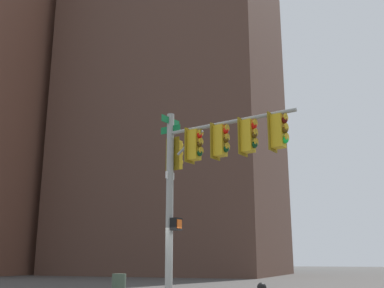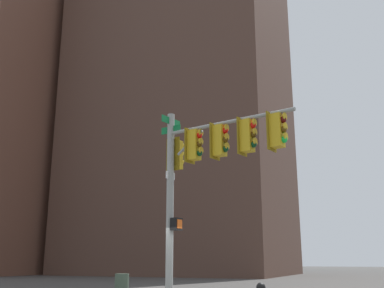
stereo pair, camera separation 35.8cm
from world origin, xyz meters
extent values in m
cylinder|color=gray|center=(0.10, 0.14, 3.20)|extent=(0.25, 0.25, 6.41)
cylinder|color=gray|center=(-2.13, 0.60, 5.72)|extent=(4.49, 1.05, 0.12)
cylinder|color=gray|center=(-0.70, 0.31, 5.27)|extent=(1.03, 0.29, 0.75)
cube|color=#0F6B33|center=(0.10, 0.14, 6.16)|extent=(0.23, 0.98, 0.24)
cube|color=#0F6B33|center=(0.10, 0.14, 5.86)|extent=(0.80, 0.20, 0.24)
cube|color=white|center=(0.10, 0.14, 4.24)|extent=(0.12, 0.45, 0.24)
cube|color=gold|center=(-0.87, 0.34, 5.16)|extent=(0.40, 0.40, 1.00)
cube|color=#775E0F|center=(-0.68, 0.30, 5.16)|extent=(0.15, 0.54, 1.16)
sphere|color=red|center=(-1.07, 0.38, 5.46)|extent=(0.20, 0.20, 0.20)
cylinder|color=gold|center=(-1.13, 0.40, 5.55)|extent=(0.09, 0.23, 0.23)
sphere|color=#4C330A|center=(-1.07, 0.38, 5.16)|extent=(0.20, 0.20, 0.20)
cylinder|color=gold|center=(-1.13, 0.40, 5.25)|extent=(0.09, 0.23, 0.23)
sphere|color=#0A3819|center=(-1.07, 0.38, 4.86)|extent=(0.20, 0.20, 0.20)
cylinder|color=gold|center=(-1.13, 0.40, 4.95)|extent=(0.09, 0.23, 0.23)
cube|color=gold|center=(-1.84, 0.54, 5.16)|extent=(0.40, 0.40, 1.00)
cube|color=#775E0F|center=(-1.65, 0.51, 5.16)|extent=(0.15, 0.54, 1.16)
sphere|color=red|center=(-2.04, 0.59, 5.46)|extent=(0.20, 0.20, 0.20)
cylinder|color=gold|center=(-2.10, 0.60, 5.55)|extent=(0.09, 0.23, 0.23)
sphere|color=#4C330A|center=(-2.04, 0.59, 5.16)|extent=(0.20, 0.20, 0.20)
cylinder|color=gold|center=(-2.10, 0.60, 5.25)|extent=(0.09, 0.23, 0.23)
sphere|color=#0A3819|center=(-2.04, 0.59, 4.86)|extent=(0.20, 0.20, 0.20)
cylinder|color=gold|center=(-2.10, 0.60, 4.95)|extent=(0.09, 0.23, 0.23)
cube|color=gold|center=(-2.81, 0.75, 5.16)|extent=(0.40, 0.40, 1.00)
cube|color=#775E0F|center=(-2.62, 0.71, 5.16)|extent=(0.15, 0.54, 1.16)
sphere|color=red|center=(-3.01, 0.79, 5.46)|extent=(0.20, 0.20, 0.20)
cylinder|color=gold|center=(-3.08, 0.80, 5.55)|extent=(0.09, 0.23, 0.23)
sphere|color=#4C330A|center=(-3.01, 0.79, 5.16)|extent=(0.20, 0.20, 0.20)
cylinder|color=gold|center=(-3.08, 0.80, 5.25)|extent=(0.09, 0.23, 0.23)
sphere|color=#0A3819|center=(-3.01, 0.79, 4.86)|extent=(0.20, 0.20, 0.20)
cylinder|color=gold|center=(-3.08, 0.80, 4.95)|extent=(0.09, 0.23, 0.23)
cube|color=gold|center=(-3.78, 0.95, 5.16)|extent=(0.40, 0.40, 1.00)
cube|color=#775E0F|center=(-3.60, 0.91, 5.16)|extent=(0.15, 0.54, 1.16)
sphere|color=#470A07|center=(-3.98, 0.99, 5.46)|extent=(0.20, 0.20, 0.20)
cylinder|color=gold|center=(-4.05, 1.00, 5.55)|extent=(0.09, 0.23, 0.23)
sphere|color=#4C330A|center=(-3.98, 0.99, 5.16)|extent=(0.20, 0.20, 0.20)
cylinder|color=gold|center=(-4.05, 1.00, 5.25)|extent=(0.09, 0.23, 0.23)
sphere|color=green|center=(-3.98, 0.99, 4.86)|extent=(0.20, 0.20, 0.20)
cylinder|color=gold|center=(-4.05, 1.00, 4.95)|extent=(0.09, 0.23, 0.23)
cube|color=gold|center=(0.04, -0.18, 5.02)|extent=(0.40, 0.40, 1.00)
cube|color=#775E0F|center=(0.08, 0.01, 5.02)|extent=(0.54, 0.15, 1.16)
sphere|color=#470A07|center=(0.00, -0.38, 5.32)|extent=(0.20, 0.20, 0.20)
cylinder|color=gold|center=(-0.02, -0.44, 5.41)|extent=(0.23, 0.09, 0.23)
sphere|color=#4C330A|center=(0.00, -0.38, 5.02)|extent=(0.20, 0.20, 0.20)
cylinder|color=gold|center=(-0.02, -0.44, 5.11)|extent=(0.23, 0.09, 0.23)
sphere|color=green|center=(0.00, -0.38, 4.72)|extent=(0.20, 0.20, 0.20)
cylinder|color=gold|center=(-0.02, -0.44, 4.81)|extent=(0.23, 0.09, 0.23)
cube|color=black|center=(-0.16, 0.19, 2.61)|extent=(0.32, 0.40, 0.40)
cube|color=#EA5914|center=(-0.30, 0.22, 2.61)|extent=(0.07, 0.25, 0.28)
sphere|color=black|center=(-3.07, 0.75, 0.74)|extent=(0.26, 0.26, 0.26)
cylinder|color=#384738|center=(3.56, -2.54, 0.47)|extent=(0.56, 0.56, 0.95)
cube|color=#4C3328|center=(14.57, -31.38, 17.13)|extent=(22.49, 16.25, 34.26)
cube|color=#7A99B2|center=(22.37, -50.44, 36.30)|extent=(25.96, 28.75, 72.60)
camera|label=1|loc=(-6.37, 13.86, 1.48)|focal=42.70mm
camera|label=2|loc=(-6.70, 13.72, 1.48)|focal=42.70mm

